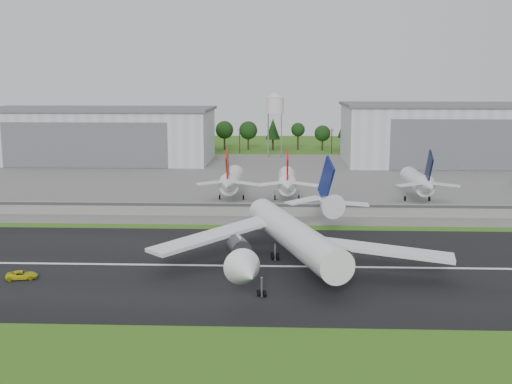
{
  "coord_description": "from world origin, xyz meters",
  "views": [
    {
      "loc": [
        -1.65,
        -106.14,
        34.45
      ],
      "look_at": [
        -7.62,
        40.0,
        9.0
      ],
      "focal_mm": 45.0,
      "sensor_mm": 36.0,
      "label": 1
    }
  ],
  "objects_px": {
    "main_airliner": "(292,242)",
    "parked_jet_navy": "(419,182)",
    "parked_jet_red_b": "(287,181)",
    "ground_vehicle": "(22,275)",
    "parked_jet_red_a": "(231,180)"
  },
  "relations": [
    {
      "from": "parked_jet_red_b",
      "to": "parked_jet_red_a",
      "type": "bearing_deg",
      "value": 179.9
    },
    {
      "from": "main_airliner",
      "to": "ground_vehicle",
      "type": "bearing_deg",
      "value": -6.12
    },
    {
      "from": "ground_vehicle",
      "to": "parked_jet_red_b",
      "type": "height_order",
      "value": "parked_jet_red_b"
    },
    {
      "from": "ground_vehicle",
      "to": "parked_jet_red_a",
      "type": "relative_size",
      "value": 0.17
    },
    {
      "from": "main_airliner",
      "to": "parked_jet_navy",
      "type": "bearing_deg",
      "value": -136.18
    },
    {
      "from": "parked_jet_red_b",
      "to": "main_airliner",
      "type": "bearing_deg",
      "value": -89.52
    },
    {
      "from": "main_airliner",
      "to": "parked_jet_red_a",
      "type": "height_order",
      "value": "main_airliner"
    },
    {
      "from": "parked_jet_red_a",
      "to": "parked_jet_navy",
      "type": "relative_size",
      "value": 1.0
    },
    {
      "from": "parked_jet_red_a",
      "to": "parked_jet_red_b",
      "type": "xyz_separation_m",
      "value": [
        16.19,
        -0.03,
        -0.15
      ]
    },
    {
      "from": "parked_jet_red_a",
      "to": "parked_jet_navy",
      "type": "bearing_deg",
      "value": -0.02
    },
    {
      "from": "main_airliner",
      "to": "parked_jet_red_a",
      "type": "relative_size",
      "value": 1.85
    },
    {
      "from": "parked_jet_navy",
      "to": "parked_jet_red_b",
      "type": "bearing_deg",
      "value": -179.98
    },
    {
      "from": "parked_jet_red_b",
      "to": "parked_jet_navy",
      "type": "relative_size",
      "value": 1.0
    },
    {
      "from": "main_airliner",
      "to": "parked_jet_red_b",
      "type": "bearing_deg",
      "value": -106.67
    },
    {
      "from": "ground_vehicle",
      "to": "parked_jet_navy",
      "type": "distance_m",
      "value": 114.06
    }
  ]
}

